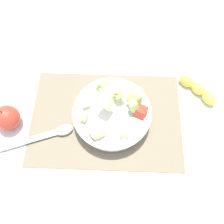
# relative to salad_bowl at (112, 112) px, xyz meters

# --- Properties ---
(ground_plane) EXTENTS (2.40, 2.40, 0.00)m
(ground_plane) POSITION_rel_salad_bowl_xyz_m (-0.02, -0.00, -0.04)
(ground_plane) COLOR silver
(placemat) EXTENTS (0.49, 0.34, 0.01)m
(placemat) POSITION_rel_salad_bowl_xyz_m (-0.02, -0.00, -0.04)
(placemat) COLOR #756B56
(placemat) RESTS_ON ground_plane
(salad_bowl) EXTENTS (0.24, 0.24, 0.12)m
(salad_bowl) POSITION_rel_salad_bowl_xyz_m (0.00, 0.00, 0.00)
(salad_bowl) COLOR white
(salad_bowl) RESTS_ON placemat
(serving_spoon) EXTENTS (0.24, 0.11, 0.01)m
(serving_spoon) POSITION_rel_salad_bowl_xyz_m (-0.20, -0.07, -0.03)
(serving_spoon) COLOR #B7B7BC
(serving_spoon) RESTS_ON placemat
(whole_apple) EXTENTS (0.08, 0.08, 0.09)m
(whole_apple) POSITION_rel_salad_bowl_xyz_m (-0.32, -0.03, -0.00)
(whole_apple) COLOR #BC3828
(whole_apple) RESTS_ON ground_plane
(banana_whole) EXTENTS (0.13, 0.13, 0.04)m
(banana_whole) POSITION_rel_salad_bowl_xyz_m (0.29, 0.11, -0.02)
(banana_whole) COLOR yellow
(banana_whole) RESTS_ON ground_plane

